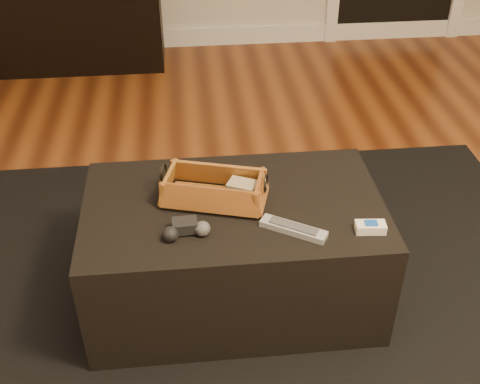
{
  "coord_description": "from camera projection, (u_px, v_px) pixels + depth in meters",
  "views": [
    {
      "loc": [
        -0.22,
        -1.34,
        1.62
      ],
      "look_at": [
        -0.05,
        0.24,
        0.49
      ],
      "focal_mm": 45.0,
      "sensor_mm": 36.0,
      "label": 1
    }
  ],
  "objects": [
    {
      "name": "game_controller",
      "position": [
        186.0,
        229.0,
        1.85
      ],
      "size": [
        0.15,
        0.09,
        0.05
      ],
      "color": "black",
      "rests_on": "ottoman"
    },
    {
      "name": "tv_remote",
      "position": [
        208.0,
        197.0,
        1.99
      ],
      "size": [
        0.19,
        0.07,
        0.02
      ],
      "primitive_type": "cube",
      "rotation": [
        0.0,
        0.0,
        -0.18
      ],
      "color": "black",
      "rests_on": "wicker_basket"
    },
    {
      "name": "cream_gadget",
      "position": [
        370.0,
        227.0,
        1.87
      ],
      "size": [
        0.1,
        0.06,
        0.03
      ],
      "color": "white",
      "rests_on": "ottoman"
    },
    {
      "name": "area_rug",
      "position": [
        235.0,
        305.0,
        2.2
      ],
      "size": [
        2.6,
        2.0,
        0.01
      ],
      "primitive_type": "cube",
      "color": "black",
      "rests_on": "floor"
    },
    {
      "name": "media_cabinet",
      "position": [
        52.0,
        23.0,
        3.83
      ],
      "size": [
        1.38,
        0.45,
        0.54
      ],
      "primitive_type": "cube",
      "color": "black",
      "rests_on": "floor"
    },
    {
      "name": "cloth_bundle",
      "position": [
        243.0,
        189.0,
        2.0
      ],
      "size": [
        0.11,
        0.1,
        0.05
      ],
      "primitive_type": "cube",
      "rotation": [
        0.0,
        0.0,
        -0.46
      ],
      "color": "tan",
      "rests_on": "wicker_basket"
    },
    {
      "name": "floor",
      "position": [
        263.0,
        349.0,
        2.05
      ],
      "size": [
        5.0,
        5.5,
        0.01
      ],
      "primitive_type": "cube",
      "color": "brown",
      "rests_on": "ground"
    },
    {
      "name": "ottoman",
      "position": [
        234.0,
        251.0,
        2.12
      ],
      "size": [
        1.0,
        0.6,
        0.42
      ],
      "primitive_type": "cube",
      "color": "black",
      "rests_on": "area_rug"
    },
    {
      "name": "wicker_basket",
      "position": [
        214.0,
        190.0,
        1.99
      ],
      "size": [
        0.38,
        0.27,
        0.12
      ],
      "color": "#8E5B20",
      "rests_on": "ottoman"
    },
    {
      "name": "baseboard",
      "position": [
        211.0,
        37.0,
        4.22
      ],
      "size": [
        5.0,
        0.04,
        0.12
      ],
      "primitive_type": "cube",
      "color": "white",
      "rests_on": "floor"
    },
    {
      "name": "silver_remote",
      "position": [
        293.0,
        229.0,
        1.87
      ],
      "size": [
        0.21,
        0.15,
        0.02
      ],
      "color": "#A9AAB0",
      "rests_on": "ottoman"
    }
  ]
}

